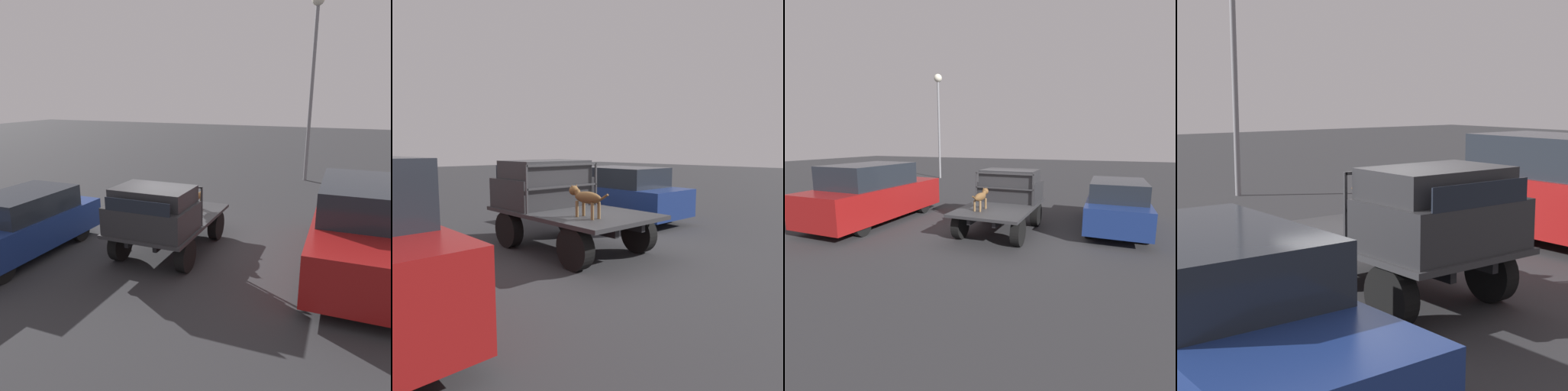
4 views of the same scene
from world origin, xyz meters
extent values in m
plane|color=#2D2D30|center=(0.00, 0.00, 0.00)|extent=(80.00, 80.00, 0.00)
cylinder|color=black|center=(1.10, 0.87, 0.39)|extent=(0.78, 0.24, 0.78)
cylinder|color=black|center=(1.10, -0.87, 0.39)|extent=(0.78, 0.24, 0.78)
cylinder|color=black|center=(-1.10, 0.87, 0.39)|extent=(0.78, 0.24, 0.78)
cylinder|color=black|center=(-1.10, -0.87, 0.39)|extent=(0.78, 0.24, 0.78)
cube|color=black|center=(0.00, 0.36, 0.67)|extent=(3.27, 0.10, 0.18)
cube|color=black|center=(0.00, -0.36, 0.67)|extent=(3.27, 0.10, 0.18)
cube|color=#2D2D30|center=(0.00, 0.00, 0.80)|extent=(3.55, 2.06, 0.08)
cube|color=#28282B|center=(1.03, 0.00, 1.16)|extent=(1.39, 1.94, 0.64)
cube|color=#28282B|center=(0.93, 0.00, 1.68)|extent=(1.18, 1.78, 0.39)
cube|color=black|center=(1.72, 0.00, 1.62)|extent=(0.02, 1.59, 0.29)
cube|color=#2D2D30|center=(0.26, 0.95, 1.33)|extent=(0.04, 0.04, 0.98)
cube|color=#2D2D30|center=(0.26, -0.95, 1.33)|extent=(0.04, 0.04, 0.98)
cube|color=#2D2D30|center=(0.26, 0.00, 1.80)|extent=(0.04, 1.90, 0.04)
cube|color=#2D2D30|center=(0.26, 0.00, 1.33)|extent=(0.04, 1.90, 0.04)
cylinder|color=brown|center=(-0.65, 0.42, 1.00)|extent=(0.06, 0.06, 0.31)
cylinder|color=brown|center=(-0.65, 0.26, 1.00)|extent=(0.06, 0.06, 0.31)
cylinder|color=brown|center=(-1.07, 0.42, 1.00)|extent=(0.06, 0.06, 0.31)
cylinder|color=brown|center=(-1.07, 0.26, 1.00)|extent=(0.06, 0.06, 0.31)
ellipsoid|color=brown|center=(-0.86, 0.34, 1.23)|extent=(0.69, 0.23, 0.23)
sphere|color=brown|center=(-0.67, 0.34, 1.19)|extent=(0.10, 0.10, 0.10)
cylinder|color=brown|center=(-0.57, 0.34, 1.29)|extent=(0.16, 0.12, 0.15)
sphere|color=brown|center=(-0.46, 0.34, 1.33)|extent=(0.19, 0.19, 0.19)
cone|color=brown|center=(-0.38, 0.34, 1.32)|extent=(0.10, 0.10, 0.10)
cone|color=brown|center=(-0.47, 0.39, 1.41)|extent=(0.06, 0.08, 0.10)
cone|color=brown|center=(-0.47, 0.29, 1.41)|extent=(0.06, 0.08, 0.10)
cylinder|color=brown|center=(-1.25, 0.34, 1.25)|extent=(0.29, 0.04, 0.19)
cylinder|color=black|center=(3.09, -2.60, 0.30)|extent=(0.60, 0.20, 0.60)
cylinder|color=black|center=(3.09, -4.07, 0.30)|extent=(0.60, 0.20, 0.60)
cylinder|color=black|center=(0.43, -2.60, 0.30)|extent=(0.60, 0.20, 0.60)
cylinder|color=black|center=(0.43, -4.07, 0.30)|extent=(0.60, 0.20, 0.60)
cube|color=navy|center=(1.76, -3.33, 0.64)|extent=(4.28, 1.75, 0.78)
cube|color=#1E232B|center=(1.55, -3.33, 1.31)|extent=(2.35, 1.58, 0.56)
cylinder|color=black|center=(1.24, 5.41, 0.30)|extent=(0.60, 0.20, 0.60)
cylinder|color=black|center=(1.24, 3.67, 0.30)|extent=(0.60, 0.20, 0.60)
cylinder|color=black|center=(-2.07, 5.41, 0.30)|extent=(0.60, 0.20, 0.60)
cylinder|color=black|center=(-2.07, 3.67, 0.30)|extent=(0.60, 0.20, 0.60)
cube|color=maroon|center=(-0.42, 4.54, 0.77)|extent=(5.34, 2.03, 1.04)
cube|color=#1E232B|center=(-0.68, 4.54, 1.67)|extent=(2.94, 1.82, 0.75)
cylinder|color=gray|center=(11.82, 9.03, 3.62)|extent=(0.16, 0.16, 7.25)
sphere|color=silver|center=(11.82, 9.03, 7.42)|extent=(0.59, 0.59, 0.59)
camera|label=1|loc=(8.52, 4.07, 3.98)|focal=35.00mm
camera|label=2|loc=(-6.06, 5.14, 2.13)|focal=35.00mm
camera|label=3|loc=(-8.81, -2.98, 2.79)|focal=28.00mm
camera|label=4|loc=(6.97, -5.61, 2.76)|focal=60.00mm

